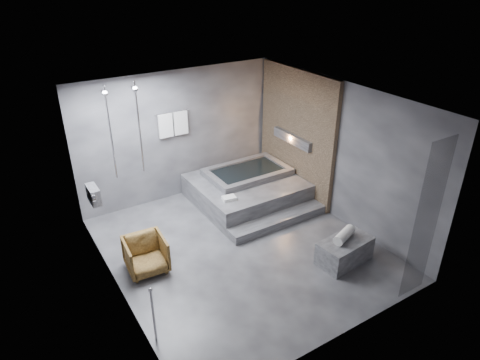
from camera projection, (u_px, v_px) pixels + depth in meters
room at (253, 153)px, 7.49m from camera, size 5.00×5.04×2.82m
tub_deck at (246, 190)px, 9.38m from camera, size 2.20×2.00×0.50m
tub_step at (278, 221)px, 8.56m from camera, size 2.20×0.36×0.18m
concrete_bench at (344, 251)px, 7.46m from camera, size 1.01×0.63×0.43m
driftwood_chair at (146, 255)px, 7.21m from camera, size 0.71×0.73×0.62m
rolled_towel at (344, 235)px, 7.35m from camera, size 0.53×0.34×0.18m
deck_towel at (229, 198)px, 8.48m from camera, size 0.29×0.23×0.07m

